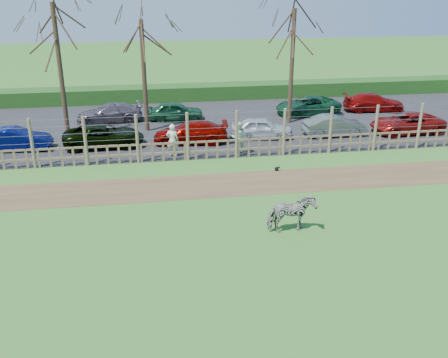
{
  "coord_description": "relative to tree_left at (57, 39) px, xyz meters",
  "views": [
    {
      "loc": [
        -1.86,
        -15.99,
        8.69
      ],
      "look_at": [
        1.0,
        2.5,
        1.1
      ],
      "focal_mm": 40.0,
      "sensor_mm": 36.0,
      "label": 1
    }
  ],
  "objects": [
    {
      "name": "tree_right",
      "position": [
        13.5,
        1.5,
        -0.37
      ],
      "size": [
        4.8,
        4.8,
        7.35
      ],
      "color": "#3D2B1E",
      "rests_on": "ground"
    },
    {
      "name": "fence",
      "position": [
        6.5,
        -4.5,
        -4.81
      ],
      "size": [
        30.16,
        0.16,
        2.5
      ],
      "color": "brown",
      "rests_on": "ground"
    },
    {
      "name": "car_1",
      "position": [
        -2.48,
        -1.58,
        -4.98
      ],
      "size": [
        3.71,
        1.49,
        1.2
      ],
      "primitive_type": "imported",
      "rotation": [
        0.0,
        0.0,
        1.51
      ],
      "color": "#060D51",
      "rests_on": "asphalt"
    },
    {
      "name": "dirt_strip",
      "position": [
        6.5,
        -8.0,
        -5.61
      ],
      "size": [
        34.0,
        2.8,
        0.01
      ],
      "primitive_type": "cube",
      "color": "brown",
      "rests_on": "ground"
    },
    {
      "name": "crow",
      "position": [
        10.6,
        -6.67,
        -5.51
      ],
      "size": [
        0.27,
        0.2,
        0.22
      ],
      "color": "black",
      "rests_on": "ground"
    },
    {
      "name": "visitor_a",
      "position": [
        5.76,
        -3.88,
        -4.71
      ],
      "size": [
        0.7,
        0.52,
        1.72
      ],
      "primitive_type": "imported",
      "rotation": [
        0.0,
        0.0,
        2.95
      ],
      "color": "silver",
      "rests_on": "asphalt"
    },
    {
      "name": "hedge",
      "position": [
        6.5,
        9.0,
        -5.07
      ],
      "size": [
        46.0,
        2.0,
        1.1
      ],
      "primitive_type": "cube",
      "color": "#1E4716",
      "rests_on": "ground"
    },
    {
      "name": "zebra",
      "position": [
        9.53,
        -12.8,
        -4.89
      ],
      "size": [
        1.77,
        0.94,
        1.44
      ],
      "primitive_type": "imported",
      "rotation": [
        0.0,
        0.0,
        1.67
      ],
      "color": "gray",
      "rests_on": "ground"
    },
    {
      "name": "tree_mid",
      "position": [
        4.5,
        1.0,
        -0.75
      ],
      "size": [
        4.8,
        4.8,
        6.83
      ],
      "color": "#3D2B1E",
      "rests_on": "ground"
    },
    {
      "name": "car_5",
      "position": [
        15.32,
        -1.68,
        -4.98
      ],
      "size": [
        3.66,
        1.33,
        1.2
      ],
      "primitive_type": "imported",
      "rotation": [
        0.0,
        0.0,
        1.59
      ],
      "color": "slate",
      "rests_on": "asphalt"
    },
    {
      "name": "car_12",
      "position": [
        15.28,
        3.29,
        -4.98
      ],
      "size": [
        4.46,
        2.32,
        1.2
      ],
      "primitive_type": "imported",
      "rotation": [
        0.0,
        0.0,
        4.79
      ],
      "color": "#15522E",
      "rests_on": "asphalt"
    },
    {
      "name": "asphalt",
      "position": [
        6.5,
        2.0,
        -5.6
      ],
      "size": [
        44.0,
        13.0,
        0.04
      ],
      "primitive_type": "cube",
      "color": "#232326",
      "rests_on": "ground"
    },
    {
      "name": "car_6",
      "position": [
        19.79,
        -1.8,
        -4.98
      ],
      "size": [
        4.38,
        2.13,
        1.2
      ],
      "primitive_type": "imported",
      "rotation": [
        0.0,
        0.0,
        4.74
      ],
      "color": "maroon",
      "rests_on": "asphalt"
    },
    {
      "name": "visitor_b",
      "position": [
        9.23,
        -3.97,
        -4.71
      ],
      "size": [
        1.0,
        0.89,
        1.72
      ],
      "primitive_type": "imported",
      "rotation": [
        0.0,
        0.0,
        2.81
      ],
      "color": "beige",
      "rests_on": "asphalt"
    },
    {
      "name": "car_3",
      "position": [
        6.89,
        -1.74,
        -4.98
      ],
      "size": [
        4.28,
        2.09,
        1.2
      ],
      "primitive_type": "imported",
      "rotation": [
        0.0,
        0.0,
        4.61
      ],
      "color": "#840501",
      "rests_on": "asphalt"
    },
    {
      "name": "car_13",
      "position": [
        20.1,
        3.49,
        -4.98
      ],
      "size": [
        4.32,
        2.23,
        1.2
      ],
      "primitive_type": "imported",
      "rotation": [
        0.0,
        0.0,
        1.43
      ],
      "color": "#930B09",
      "rests_on": "asphalt"
    },
    {
      "name": "car_9",
      "position": [
        2.16,
        3.32,
        -4.98
      ],
      "size": [
        4.28,
        2.09,
        1.2
      ],
      "primitive_type": "imported",
      "rotation": [
        0.0,
        0.0,
        4.81
      ],
      "color": "#645762",
      "rests_on": "asphalt"
    },
    {
      "name": "car_2",
      "position": [
        2.13,
        -1.71,
        -4.98
      ],
      "size": [
        4.37,
        2.11,
        1.2
      ],
      "primitive_type": "imported",
      "rotation": [
        0.0,
        0.0,
        1.6
      ],
      "color": "black",
      "rests_on": "asphalt"
    },
    {
      "name": "car_4",
      "position": [
        11.02,
        -1.49,
        -4.98
      ],
      "size": [
        3.68,
        1.89,
        1.2
      ],
      "primitive_type": "imported",
      "rotation": [
        0.0,
        0.0,
        1.43
      ],
      "color": "silver",
      "rests_on": "asphalt"
    },
    {
      "name": "car_10",
      "position": [
        6.35,
        3.18,
        -4.98
      ],
      "size": [
        3.58,
        1.58,
        1.2
      ],
      "primitive_type": "imported",
      "rotation": [
        0.0,
        0.0,
        1.52
      ],
      "color": "#1D5931",
      "rests_on": "asphalt"
    },
    {
      "name": "tree_left",
      "position": [
        0.0,
        0.0,
        0.0
      ],
      "size": [
        4.8,
        4.8,
        7.88
      ],
      "color": "#3D2B1E",
      "rests_on": "ground"
    },
    {
      "name": "ground",
      "position": [
        6.5,
        -12.5,
        -5.62
      ],
      "size": [
        120.0,
        120.0,
        0.0
      ],
      "primitive_type": "plane",
      "color": "#5D9544",
      "rests_on": "ground"
    }
  ]
}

